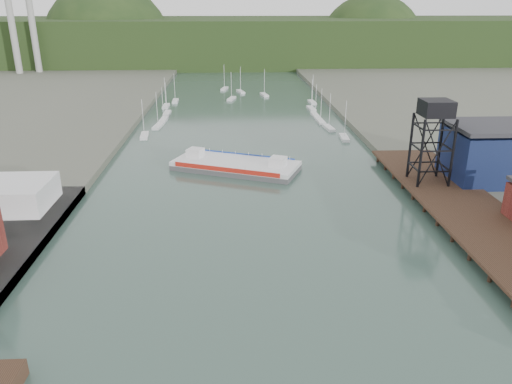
{
  "coord_description": "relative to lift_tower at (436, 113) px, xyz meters",
  "views": [
    {
      "loc": [
        -3.12,
        -32.61,
        34.99
      ],
      "look_at": [
        0.87,
        48.81,
        4.0
      ],
      "focal_mm": 35.0,
      "sensor_mm": 36.0,
      "label": 1
    }
  ],
  "objects": [
    {
      "name": "smokestacks",
      "position": [
        -141.0,
        174.5,
        14.35
      ],
      "size": [
        11.2,
        8.2,
        60.0
      ],
      "color": "#9E9E99",
      "rests_on": "ground"
    },
    {
      "name": "lift_tower",
      "position": [
        0.0,
        0.0,
        0.0
      ],
      "size": [
        6.5,
        6.5,
        16.0
      ],
      "color": "black",
      "rests_on": "east_pier"
    },
    {
      "name": "chain_ferry",
      "position": [
        -37.47,
        15.48,
        -14.51
      ],
      "size": [
        29.56,
        20.72,
        3.95
      ],
      "rotation": [
        0.0,
        0.0,
        -0.4
      ],
      "color": "#4B4B4D",
      "rests_on": "ground"
    },
    {
      "name": "marina_sailboats",
      "position": [
        -34.92,
        80.46,
        -15.3
      ],
      "size": [
        57.71,
        92.65,
        0.9
      ],
      "color": "silver",
      "rests_on": "ground"
    },
    {
      "name": "distant_hills",
      "position": [
        -38.98,
        243.35,
        -5.27
      ],
      "size": [
        500.0,
        120.0,
        80.0
      ],
      "color": "#1C3015",
      "rests_on": "ground"
    },
    {
      "name": "east_pier",
      "position": [
        2.0,
        -13.0,
        -13.75
      ],
      "size": [
        14.0,
        70.0,
        2.45
      ],
      "color": "black",
      "rests_on": "ground"
    },
    {
      "name": "blue_shed",
      "position": [
        15.0,
        2.0,
        -8.59
      ],
      "size": [
        20.5,
        14.5,
        11.3
      ],
      "color": "#0B1732",
      "rests_on": "east_land"
    }
  ]
}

